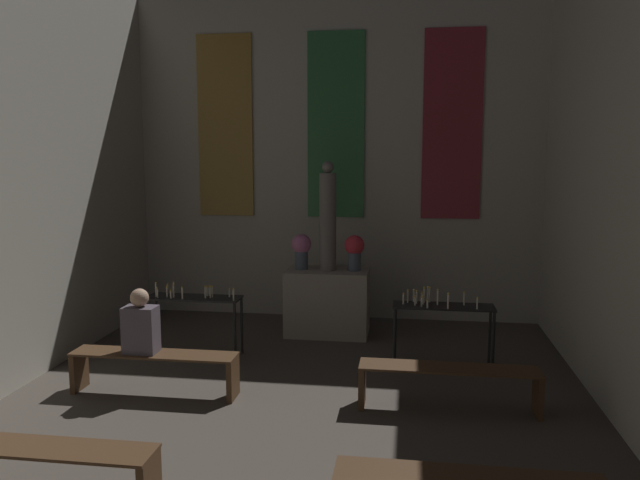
{
  "coord_description": "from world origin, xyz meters",
  "views": [
    {
      "loc": [
        1.16,
        1.75,
        2.67
      ],
      "look_at": [
        0.0,
        9.82,
        1.51
      ],
      "focal_mm": 35.0,
      "sensor_mm": 36.0,
      "label": 1
    }
  ],
  "objects_px": {
    "statue": "(328,219)",
    "person_seated": "(141,325)",
    "flower_vase_left": "(301,249)",
    "flower_vase_right": "(354,250)",
    "altar": "(328,302)",
    "pew_third_left": "(37,462)",
    "pew_back_left": "(154,364)",
    "candle_rack_right": "(442,314)",
    "pew_back_right": "(449,379)",
    "candle_rack_left": "(194,305)"
  },
  "relations": [
    {
      "from": "statue",
      "to": "flower_vase_left",
      "type": "height_order",
      "value": "statue"
    },
    {
      "from": "flower_vase_left",
      "to": "flower_vase_right",
      "type": "relative_size",
      "value": 1.0
    },
    {
      "from": "flower_vase_left",
      "to": "person_seated",
      "type": "relative_size",
      "value": 0.72
    },
    {
      "from": "candle_rack_left",
      "to": "pew_third_left",
      "type": "relative_size",
      "value": 0.67
    },
    {
      "from": "person_seated",
      "to": "flower_vase_right",
      "type": "bearing_deg",
      "value": 50.38
    },
    {
      "from": "flower_vase_right",
      "to": "candle_rack_right",
      "type": "relative_size",
      "value": 0.42
    },
    {
      "from": "statue",
      "to": "person_seated",
      "type": "distance_m",
      "value": 3.24
    },
    {
      "from": "pew_third_left",
      "to": "flower_vase_left",
      "type": "bearing_deg",
      "value": 75.8
    },
    {
      "from": "pew_back_left",
      "to": "pew_back_right",
      "type": "height_order",
      "value": "same"
    },
    {
      "from": "flower_vase_right",
      "to": "person_seated",
      "type": "xyz_separation_m",
      "value": [
        -2.13,
        -2.57,
        -0.48
      ]
    },
    {
      "from": "statue",
      "to": "flower_vase_right",
      "type": "distance_m",
      "value": 0.59
    },
    {
      "from": "candle_rack_right",
      "to": "pew_back_right",
      "type": "bearing_deg",
      "value": -89.61
    },
    {
      "from": "candle_rack_right",
      "to": "flower_vase_left",
      "type": "bearing_deg",
      "value": 148.1
    },
    {
      "from": "altar",
      "to": "candle_rack_left",
      "type": "xyz_separation_m",
      "value": [
        -1.61,
        -1.24,
        0.2
      ]
    },
    {
      "from": "statue",
      "to": "candle_rack_right",
      "type": "distance_m",
      "value": 2.26
    },
    {
      "from": "person_seated",
      "to": "pew_back_left",
      "type": "bearing_deg",
      "value": -0.0
    },
    {
      "from": "altar",
      "to": "statue",
      "type": "xyz_separation_m",
      "value": [
        0.0,
        0.0,
        1.23
      ]
    },
    {
      "from": "person_seated",
      "to": "altar",
      "type": "bearing_deg",
      "value": 55.91
    },
    {
      "from": "statue",
      "to": "person_seated",
      "type": "xyz_separation_m",
      "value": [
        -1.74,
        -2.57,
        -0.92
      ]
    },
    {
      "from": "flower_vase_left",
      "to": "candle_rack_right",
      "type": "distance_m",
      "value": 2.4
    },
    {
      "from": "flower_vase_right",
      "to": "pew_third_left",
      "type": "height_order",
      "value": "flower_vase_right"
    },
    {
      "from": "candle_rack_right",
      "to": "pew_third_left",
      "type": "distance_m",
      "value": 4.79
    },
    {
      "from": "flower_vase_right",
      "to": "person_seated",
      "type": "distance_m",
      "value": 3.37
    },
    {
      "from": "flower_vase_right",
      "to": "candle_rack_left",
      "type": "height_order",
      "value": "flower_vase_right"
    },
    {
      "from": "pew_back_left",
      "to": "flower_vase_left",
      "type": "bearing_deg",
      "value": 64.78
    },
    {
      "from": "altar",
      "to": "person_seated",
      "type": "height_order",
      "value": "person_seated"
    },
    {
      "from": "statue",
      "to": "pew_back_right",
      "type": "bearing_deg",
      "value": -58.11
    },
    {
      "from": "pew_back_right",
      "to": "pew_third_left",
      "type": "bearing_deg",
      "value": -145.31
    },
    {
      "from": "statue",
      "to": "pew_third_left",
      "type": "distance_m",
      "value": 5.23
    },
    {
      "from": "flower_vase_left",
      "to": "pew_back_left",
      "type": "height_order",
      "value": "flower_vase_left"
    },
    {
      "from": "pew_back_right",
      "to": "person_seated",
      "type": "relative_size",
      "value": 2.58
    },
    {
      "from": "statue",
      "to": "pew_third_left",
      "type": "bearing_deg",
      "value": -108.48
    },
    {
      "from": "candle_rack_right",
      "to": "pew_third_left",
      "type": "height_order",
      "value": "candle_rack_right"
    },
    {
      "from": "pew_back_right",
      "to": "candle_rack_left",
      "type": "bearing_deg",
      "value": 157.39
    },
    {
      "from": "statue",
      "to": "candle_rack_right",
      "type": "bearing_deg",
      "value": -37.76
    },
    {
      "from": "altar",
      "to": "candle_rack_right",
      "type": "relative_size",
      "value": 0.96
    },
    {
      "from": "pew_back_right",
      "to": "pew_back_left",
      "type": "bearing_deg",
      "value": 180.0
    },
    {
      "from": "flower_vase_left",
      "to": "flower_vase_right",
      "type": "distance_m",
      "value": 0.78
    },
    {
      "from": "flower_vase_left",
      "to": "flower_vase_right",
      "type": "bearing_deg",
      "value": 0.0
    },
    {
      "from": "pew_back_left",
      "to": "flower_vase_right",
      "type": "bearing_deg",
      "value": 52.29
    },
    {
      "from": "pew_third_left",
      "to": "pew_back_left",
      "type": "distance_m",
      "value": 2.21
    },
    {
      "from": "flower_vase_left",
      "to": "flower_vase_right",
      "type": "height_order",
      "value": "same"
    },
    {
      "from": "altar",
      "to": "pew_third_left",
      "type": "relative_size",
      "value": 0.65
    },
    {
      "from": "pew_third_left",
      "to": "pew_back_left",
      "type": "bearing_deg",
      "value": 90.0
    },
    {
      "from": "statue",
      "to": "altar",
      "type": "bearing_deg",
      "value": 0.0
    },
    {
      "from": "statue",
      "to": "pew_back_left",
      "type": "xyz_separation_m",
      "value": [
        -1.6,
        -2.57,
        -1.37
      ]
    },
    {
      "from": "altar",
      "to": "pew_back_left",
      "type": "xyz_separation_m",
      "value": [
        -1.6,
        -2.57,
        -0.14
      ]
    },
    {
      "from": "flower_vase_right",
      "to": "pew_back_left",
      "type": "xyz_separation_m",
      "value": [
        -1.99,
        -2.57,
        -0.93
      ]
    },
    {
      "from": "flower_vase_right",
      "to": "pew_back_right",
      "type": "distance_m",
      "value": 2.99
    },
    {
      "from": "candle_rack_right",
      "to": "pew_third_left",
      "type": "xyz_separation_m",
      "value": [
        -3.19,
        -3.55,
        -0.34
      ]
    }
  ]
}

